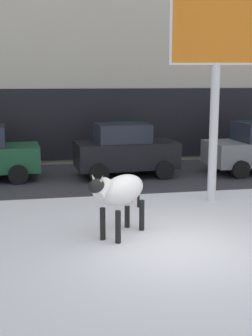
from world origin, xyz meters
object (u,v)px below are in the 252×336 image
(cow_holstein, at_px, (121,191))
(billboard, at_px, (217,43))
(pedestrian_near_billboard, at_px, (48,142))
(pedestrian_far_left, at_px, (148,140))
(car_black_hatchback, at_px, (125,150))

(cow_holstein, height_order, billboard, billboard)
(pedestrian_near_billboard, relative_size, pedestrian_far_left, 1.00)
(billboard, bearing_deg, car_black_hatchback, 116.10)
(cow_holstein, bearing_deg, car_black_hatchback, 78.58)
(billboard, height_order, pedestrian_far_left, billboard)
(car_black_hatchback, bearing_deg, billboard, -63.90)
(billboard, relative_size, car_black_hatchback, 1.54)
(car_black_hatchback, distance_m, pedestrian_far_left, 3.19)
(car_black_hatchback, height_order, pedestrian_far_left, car_black_hatchback)
(car_black_hatchback, xyz_separation_m, pedestrian_near_billboard, (-2.62, 2.83, -0.05))
(billboard, height_order, pedestrian_near_billboard, billboard)
(pedestrian_near_billboard, bearing_deg, cow_holstein, -81.18)
(billboard, relative_size, pedestrian_far_left, 3.21)
(billboard, xyz_separation_m, pedestrian_near_billboard, (-4.42, 6.50, -3.43))
(cow_holstein, relative_size, pedestrian_far_left, 0.97)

